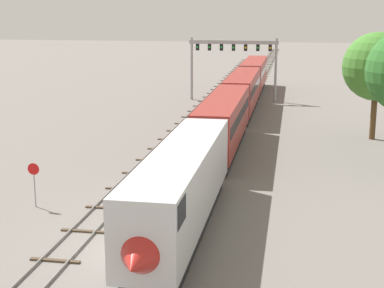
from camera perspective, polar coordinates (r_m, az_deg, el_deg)
name	(u,v)px	position (r m, az deg, el deg)	size (l,w,h in m)	color
ground_plane	(134,250)	(30.91, -5.76, -10.37)	(400.00, 400.00, 0.00)	slate
track_main	(253,92)	(88.30, 6.04, 5.09)	(2.60, 200.00, 0.16)	slate
track_near	(195,114)	(69.30, 0.32, 2.96)	(2.60, 160.00, 0.16)	slate
passenger_train	(235,105)	(60.60, 4.25, 3.89)	(3.04, 77.57, 4.80)	silver
signal_gantry	(233,54)	(79.63, 4.09, 8.78)	(12.10, 0.49, 8.56)	#999BA0
stop_sign	(34,179)	(37.92, -15.27, -3.30)	(0.76, 0.08, 2.88)	gray
trackside_tree_mid	(377,67)	(57.84, 17.73, 7.25)	(6.47, 6.47, 10.25)	brown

